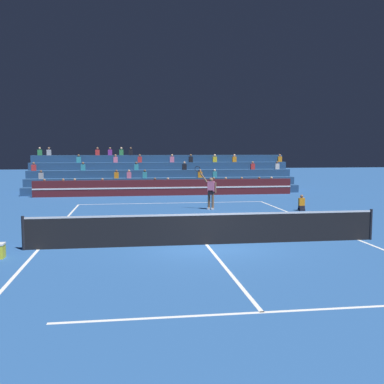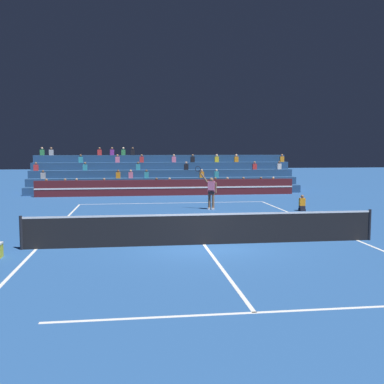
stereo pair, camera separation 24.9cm
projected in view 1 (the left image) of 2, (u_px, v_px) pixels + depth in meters
ground_plane at (206, 245)px, 15.21m from camera, size 120.00×120.00×0.00m
court_lines at (206, 244)px, 15.21m from camera, size 11.10×23.90×0.01m
tennis_net at (206, 229)px, 15.16m from camera, size 12.00×0.10×1.10m
sponsor_banner_wall at (166, 188)px, 31.30m from camera, size 18.00×0.26×1.10m
bleacher_stand at (162, 178)px, 35.01m from camera, size 20.00×4.75×3.38m
ball_kid_courtside at (302, 204)px, 23.58m from camera, size 0.30×0.36×0.84m
tennis_player at (211, 191)px, 24.00m from camera, size 1.17×0.59×2.38m
tennis_ball at (169, 239)px, 16.01m from camera, size 0.07×0.07×0.07m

